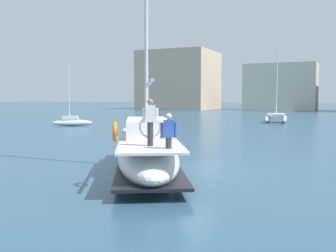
# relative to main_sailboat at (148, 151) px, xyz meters

# --- Properties ---
(ground_plane) EXTENTS (400.00, 400.00, 0.00)m
(ground_plane) POSITION_rel_main_sailboat_xyz_m (0.95, 1.61, -0.90)
(ground_plane) COLOR #2D516B
(main_sailboat) EXTENTS (6.82, 9.53, 12.19)m
(main_sailboat) POSITION_rel_main_sailboat_xyz_m (0.00, 0.00, 0.00)
(main_sailboat) COLOR white
(main_sailboat) RESTS_ON ground
(moored_sloop_far) EXTENTS (3.23, 5.68, 9.01)m
(moored_sloop_far) POSITION_rel_main_sailboat_xyz_m (-0.45, 34.86, -0.26)
(moored_sloop_far) COLOR white
(moored_sloop_far) RESTS_ON ground
(moored_catamaran) EXTENTS (4.12, 3.08, 6.70)m
(moored_catamaran) POSITION_rel_main_sailboat_xyz_m (-19.58, 19.72, -0.41)
(moored_catamaran) COLOR silver
(moored_catamaran) RESTS_ON ground
(waterfront_buildings) EXTENTS (84.48, 17.06, 14.87)m
(waterfront_buildings) POSITION_rel_main_sailboat_xyz_m (-3.77, 80.65, 5.68)
(waterfront_buildings) COLOR #C6AD8E
(waterfront_buildings) RESTS_ON ground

